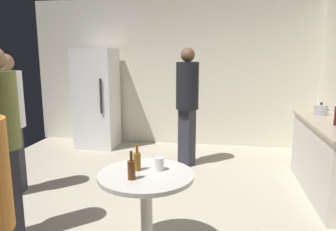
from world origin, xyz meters
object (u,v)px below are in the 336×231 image
object	(u,v)px
kettle	(321,110)
plastic_cup_white	(159,164)
person_in_black_shirt	(187,98)
beer_bottle_brown	(131,169)
refrigerator	(97,98)
foreground_table	(146,185)
person_in_white_shirt	(10,114)
beer_bottle_amber	(137,161)
person_in_olive_shirt	(0,130)

from	to	relation	value
kettle	plastic_cup_white	xyz separation A→B (m)	(-1.82, -1.93, -0.18)
plastic_cup_white	person_in_black_shirt	distance (m)	2.26
beer_bottle_brown	refrigerator	bearing A→B (deg)	115.65
foreground_table	beer_bottle_brown	world-z (taller)	beer_bottle_brown
foreground_table	person_in_white_shirt	size ratio (longest dim) A/B	0.47
beer_bottle_brown	person_in_white_shirt	world-z (taller)	person_in_white_shirt
person_in_white_shirt	kettle	bearing A→B (deg)	11.12
foreground_table	beer_bottle_amber	world-z (taller)	beer_bottle_amber
refrigerator	beer_bottle_amber	bearing A→B (deg)	-63.01
beer_bottle_amber	person_in_white_shirt	bearing A→B (deg)	153.37
refrigerator	person_in_black_shirt	xyz separation A→B (m)	(1.75, -0.78, 0.16)
person_in_white_shirt	person_in_black_shirt	world-z (taller)	person_in_black_shirt
kettle	plastic_cup_white	bearing A→B (deg)	-133.33
plastic_cup_white	person_in_white_shirt	xyz separation A→B (m)	(-1.98, 0.87, 0.21)
foreground_table	person_in_olive_shirt	world-z (taller)	person_in_olive_shirt
plastic_cup_white	person_in_olive_shirt	size ratio (longest dim) A/B	0.06
plastic_cup_white	beer_bottle_brown	bearing A→B (deg)	-127.65
beer_bottle_amber	person_in_olive_shirt	size ratio (longest dim) A/B	0.13
beer_bottle_amber	person_in_black_shirt	xyz separation A→B (m)	(0.19, 2.27, 0.24)
refrigerator	beer_bottle_brown	xyz separation A→B (m)	(1.56, -3.26, -0.08)
kettle	beer_bottle_amber	distance (m)	2.81
person_in_black_shirt	refrigerator	bearing A→B (deg)	-80.15
person_in_olive_shirt	beer_bottle_amber	bearing A→B (deg)	36.65
person_in_olive_shirt	plastic_cup_white	bearing A→B (deg)	37.87
refrigerator	kettle	bearing A→B (deg)	-17.05
beer_bottle_amber	person_in_black_shirt	bearing A→B (deg)	85.27
kettle	person_in_white_shirt	xyz separation A→B (m)	(-3.81, -1.06, 0.03)
foreground_table	beer_bottle_brown	distance (m)	0.25
kettle	refrigerator	bearing A→B (deg)	162.95
beer_bottle_brown	person_in_black_shirt	size ratio (longest dim) A/B	0.13
person_in_white_shirt	foreground_table	bearing A→B (deg)	-31.47
refrigerator	beer_bottle_amber	world-z (taller)	refrigerator
refrigerator	beer_bottle_amber	size ratio (longest dim) A/B	7.83
person_in_black_shirt	person_in_white_shirt	bearing A→B (deg)	-21.33
foreground_table	person_in_black_shirt	xyz separation A→B (m)	(0.10, 2.33, 0.43)
person_in_olive_shirt	person_in_black_shirt	distance (m)	2.70
foreground_table	person_in_black_shirt	size ratio (longest dim) A/B	0.45
foreground_table	person_in_olive_shirt	bearing A→B (deg)	177.93
beer_bottle_brown	person_in_black_shirt	xyz separation A→B (m)	(0.18, 2.47, 0.24)
person_in_white_shirt	person_in_black_shirt	size ratio (longest dim) A/B	0.95
foreground_table	beer_bottle_amber	bearing A→B (deg)	146.39
plastic_cup_white	person_in_white_shirt	distance (m)	2.18
kettle	beer_bottle_brown	size ratio (longest dim) A/B	1.06
foreground_table	person_in_black_shirt	bearing A→B (deg)	87.58
foreground_table	plastic_cup_white	distance (m)	0.21
kettle	person_in_black_shirt	bearing A→B (deg)	170.36
person_in_olive_shirt	beer_bottle_brown	bearing A→B (deg)	27.63
refrigerator	person_in_white_shirt	bearing A→B (deg)	-96.37
beer_bottle_brown	person_in_olive_shirt	bearing A→B (deg)	171.48
beer_bottle_brown	plastic_cup_white	world-z (taller)	beer_bottle_brown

